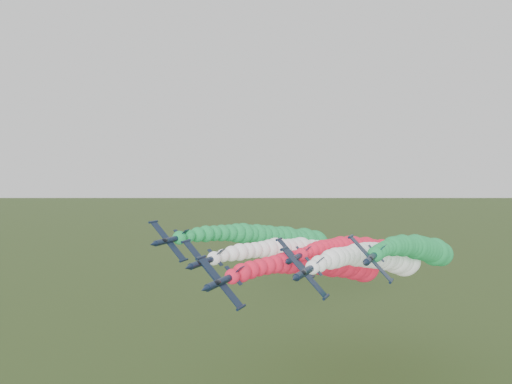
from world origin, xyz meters
TOP-DOWN VIEW (x-y plane):
  - jet_lead at (4.48, 44.32)m, footprint 16.90×92.36m
  - jet_inner_left at (-3.97, 53.17)m, footprint 16.74×92.20m
  - jet_inner_right at (16.75, 50.79)m, footprint 16.20×91.48m
  - jet_outer_left at (-15.98, 59.17)m, footprint 16.89×92.35m
  - jet_outer_right at (25.64, 61.25)m, footprint 16.07×91.53m
  - jet_trail at (8.18, 70.44)m, footprint 16.96×92.42m

SIDE VIEW (x-z plane):
  - jet_trail at x=8.18m, z-range 26.35..47.25m
  - jet_lead at x=4.48m, z-range 26.48..47.32m
  - jet_inner_left at x=-3.97m, z-range 27.64..48.32m
  - jet_inner_right at x=16.75m, z-range 28.38..48.34m
  - jet_outer_right at x=25.64m, z-range 29.66..49.67m
  - jet_outer_left at x=-15.98m, z-range 30.17..51.01m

